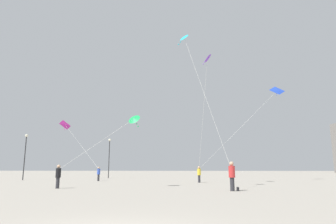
{
  "coord_description": "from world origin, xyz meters",
  "views": [
    {
      "loc": [
        1.69,
        -6.22,
        1.42
      ],
      "look_at": [
        0.0,
        16.44,
        5.74
      ],
      "focal_mm": 31.57,
      "sensor_mm": 36.0,
      "label": 1
    }
  ],
  "objects": [
    {
      "name": "kite_cyan_diamond",
      "position": [
        1.38,
        15.27,
        11.21
      ],
      "size": [
        3.46,
        2.71,
        10.49
      ],
      "color": "#1EB2C6"
    },
    {
      "name": "person_in_blue",
      "position": [
        -8.59,
        26.87,
        0.86
      ],
      "size": [
        0.34,
        0.34,
        1.57
      ],
      "rotation": [
        0.0,
        0.0,
        1.7
      ],
      "color": "#2D2D33",
      "rests_on": "ground_plane"
    },
    {
      "name": "kite_emerald_diamond",
      "position": [
        -2.65,
        16.03,
        5.13
      ],
      "size": [
        5.67,
        1.98,
        4.27
      ],
      "color": "green"
    },
    {
      "name": "kite_cobalt_delta",
      "position": [
        12.19,
        29.29,
        10.51
      ],
      "size": [
        10.69,
        6.14,
        9.84
      ],
      "color": "blue"
    },
    {
      "name": "person_in_red",
      "position": [
        4.3,
        13.09,
        1.0
      ],
      "size": [
        0.4,
        0.4,
        1.83
      ],
      "rotation": [
        0.0,
        0.0,
        3.45
      ],
      "color": "#2D2D33",
      "rests_on": "ground_plane"
    },
    {
      "name": "handbag_beside_flyer",
      "position": [
        4.65,
        13.19,
        0.12
      ],
      "size": [
        0.16,
        0.33,
        0.24
      ],
      "primitive_type": "cube",
      "rotation": [
        0.0,
        0.0,
        1.5
      ],
      "color": "black",
      "rests_on": "ground_plane"
    },
    {
      "name": "kite_magenta_delta",
      "position": [
        -15.67,
        33.55,
        7.31
      ],
      "size": [
        7.71,
        7.7,
        6.61
      ],
      "color": "#D12899"
    },
    {
      "name": "person_in_black",
      "position": [
        -7.7,
        14.58,
        0.91
      ],
      "size": [
        0.36,
        0.36,
        1.65
      ],
      "rotation": [
        0.0,
        0.0,
        0.25
      ],
      "color": "#2D2D33",
      "rests_on": "ground_plane"
    },
    {
      "name": "lamppost_west",
      "position": [
        -9.95,
        35.88,
        3.7
      ],
      "size": [
        0.36,
        0.36,
        5.61
      ],
      "color": "#2D2D30",
      "rests_on": "ground_plane"
    },
    {
      "name": "kite_violet_diamond",
      "position": [
        3.46,
        21.07,
        11.76
      ],
      "size": [
        1.32,
        3.26,
        11.01
      ],
      "color": "purple"
    },
    {
      "name": "lamppost_east",
      "position": [
        -18.39,
        28.61,
        3.66
      ],
      "size": [
        0.36,
        0.36,
        5.54
      ],
      "color": "#2D2D30",
      "rests_on": "ground_plane"
    },
    {
      "name": "person_in_yellow",
      "position": [
        2.54,
        23.8,
        0.87
      ],
      "size": [
        0.35,
        0.35,
        1.6
      ],
      "rotation": [
        0.0,
        0.0,
        5.54
      ],
      "color": "#2D2D33",
      "rests_on": "ground_plane"
    }
  ]
}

